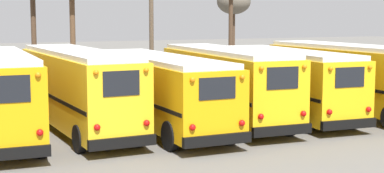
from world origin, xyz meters
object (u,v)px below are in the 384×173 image
Objects in this scene: school_bus_1 at (77,87)px; school_bus_3 at (226,82)px; school_bus_5 at (350,77)px; bare_tree_3 at (234,2)px; school_bus_2 at (159,89)px; utility_pole at (151,13)px; school_bus_4 at (287,81)px.

school_bus_1 is 1.07× the size of school_bus_3.
bare_tree_3 is (4.97, 21.11, 3.94)m from school_bus_5.
utility_pole reaches higher than school_bus_2.
school_bus_3 is 6.38m from school_bus_5.
school_bus_1 is at bearing -125.06° from utility_pole.
school_bus_5 is 1.56× the size of bare_tree_3.
bare_tree_3 reaches higher than school_bus_2.
school_bus_5 is at bearing -103.25° from bare_tree_3.
school_bus_3 is 0.93× the size of school_bus_5.
bare_tree_3 is at bearing 48.13° from school_bus_1.
bare_tree_3 reaches higher than school_bus_5.
utility_pole is at bearing 54.94° from school_bus_1.
utility_pole reaches higher than school_bus_3.
bare_tree_3 is (8.15, 20.57, 4.05)m from school_bus_4.
school_bus_1 is 26.80m from bare_tree_3.
school_bus_2 is 1.16× the size of utility_pole.
school_bus_5 is 1.14× the size of utility_pole.
school_bus_1 is at bearing 163.75° from school_bus_2.
school_bus_1 is 12.11m from utility_pole.
utility_pole is (0.37, 10.43, 3.08)m from school_bus_3.
bare_tree_3 is at bearing 68.39° from school_bus_4.
school_bus_3 is at bearing -179.96° from school_bus_4.
utility_pole reaches higher than bare_tree_3.
school_bus_5 reaches higher than school_bus_2.
school_bus_3 is 3.18m from school_bus_4.
school_bus_3 is (3.18, 0.09, 0.10)m from school_bus_2.
school_bus_1 is 1.14× the size of utility_pole.
bare_tree_3 is at bearing 61.16° from school_bus_3.
school_bus_3 is (6.36, -0.84, -0.02)m from school_bus_1.
school_bus_1 is 6.41m from school_bus_3.
school_bus_5 is at bearing -61.35° from utility_pole.
school_bus_4 is at bearing 0.04° from school_bus_3.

